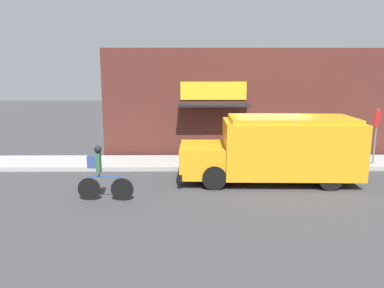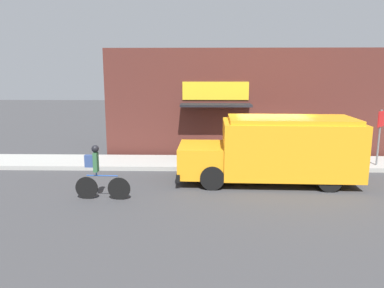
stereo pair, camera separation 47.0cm
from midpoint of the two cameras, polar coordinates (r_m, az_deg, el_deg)
name	(u,v)px [view 2 (the right image)]	position (r m, az deg, el deg)	size (l,w,h in m)	color
ground_plane	(270,172)	(14.55, 12.66, -4.16)	(70.00, 70.00, 0.00)	#38383A
sidewalk	(265,163)	(15.51, 11.95, -2.87)	(28.00, 2.07, 0.16)	#999993
storefront	(260,104)	(16.50, 11.16, 6.02)	(13.57, 1.11, 4.71)	#4C231E
school_bus	(277,149)	(13.00, 13.80, -0.77)	(6.04, 2.73, 2.24)	orange
cyclist	(98,173)	(11.32, -12.96, -4.37)	(1.65, 0.22, 1.64)	black
stop_sign_post	(380,128)	(16.06, 27.50, 2.14)	(0.45, 0.45, 2.16)	slate
trash_bin	(193,150)	(15.30, 1.08, -0.98)	(0.62, 0.62, 0.79)	#2D5138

